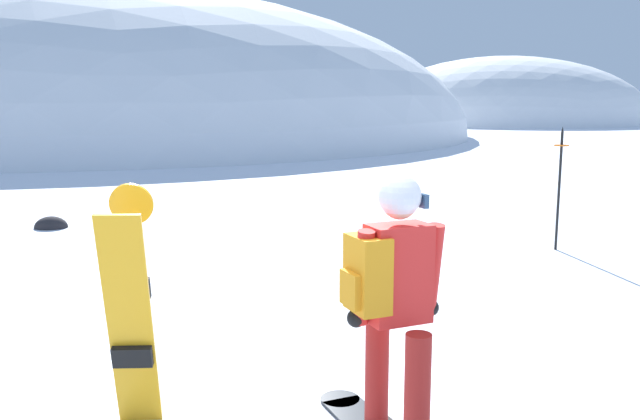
{
  "coord_description": "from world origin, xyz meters",
  "views": [
    {
      "loc": [
        -0.11,
        -4.22,
        2.16
      ],
      "look_at": [
        0.21,
        2.58,
        1.0
      ],
      "focal_mm": 38.18,
      "sensor_mm": 36.0,
      "label": 1
    }
  ],
  "objects": [
    {
      "name": "ridge_peak_main",
      "position": [
        -10.67,
        32.61,
        0.0
      ],
      "size": [
        39.78,
        35.8,
        15.2
      ],
      "color": "white",
      "rests_on": "ground"
    },
    {
      "name": "ridge_peak_far",
      "position": [
        16.68,
        48.4,
        0.0
      ],
      "size": [
        22.06,
        19.86,
        10.13
      ],
      "color": "white",
      "rests_on": "ground"
    },
    {
      "name": "snowboarder_main",
      "position": [
        0.49,
        -0.43,
        0.92
      ],
      "size": [
        0.83,
        1.74,
        1.71
      ],
      "color": "black",
      "rests_on": "ground"
    },
    {
      "name": "spare_snowboard",
      "position": [
        -1.11,
        -0.06,
        0.82
      ],
      "size": [
        0.28,
        0.44,
        1.61
      ],
      "color": "orange",
      "rests_on": "ground"
    },
    {
      "name": "piste_marker_near",
      "position": [
        3.65,
        4.96,
        0.99
      ],
      "size": [
        0.2,
        0.2,
        1.73
      ],
      "color": "black",
      "rests_on": "ground"
    },
    {
      "name": "rock_dark",
      "position": [
        -4.01,
        6.92,
        0.0
      ],
      "size": [
        0.54,
        0.46,
        0.38
      ],
      "color": "#282628",
      "rests_on": "ground"
    }
  ]
}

